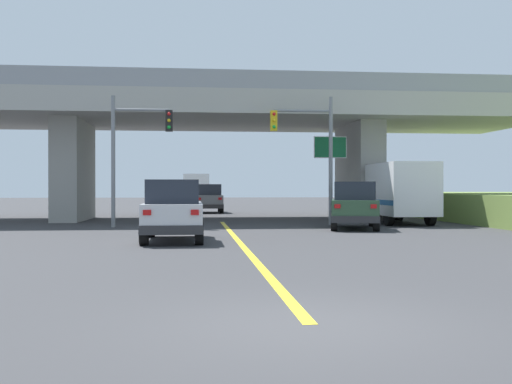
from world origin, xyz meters
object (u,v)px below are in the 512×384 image
traffic_signal_farside (133,144)px  highway_sign (330,156)px  box_truck (396,192)px  semi_truck_distant (196,190)px  suv_lead (173,211)px  suv_crossing (354,205)px  traffic_signal_nearside (311,144)px  sedan_oncoming (209,198)px

traffic_signal_farside → highway_sign: traffic_signal_farside is taller
box_truck → semi_truck_distant: bearing=108.7°
box_truck → highway_sign: size_ratio=1.42×
suv_lead → suv_crossing: 9.29m
box_truck → traffic_signal_nearside: (-4.48, -0.99, 2.29)m
sedan_oncoming → highway_sign: 13.59m
semi_truck_distant → traffic_signal_farside: bearing=-95.6°
sedan_oncoming → traffic_signal_farside: bearing=-103.6°
suv_crossing → traffic_signal_nearside: size_ratio=0.77×
box_truck → highway_sign: highway_sign is taller
box_truck → traffic_signal_farside: traffic_signal_farside is taller
sedan_oncoming → traffic_signal_nearside: 15.99m
traffic_signal_nearside → highway_sign: 3.61m
suv_lead → suv_crossing: size_ratio=0.92×
box_truck → traffic_signal_farside: (-12.77, -1.74, 2.17)m
suv_crossing → traffic_signal_farside: 10.19m
suv_crossing → box_truck: bearing=63.8°
suv_crossing → traffic_signal_farside: traffic_signal_farside is taller
sedan_oncoming → suv_crossing: bearing=-72.2°
traffic_signal_farside → semi_truck_distant: (3.00, 30.61, -2.13)m
sedan_oncoming → semi_truck_distant: bearing=93.2°
box_truck → semi_truck_distant: semi_truck_distant is taller
suv_crossing → traffic_signal_farside: (-9.59, 2.11, 2.72)m
suv_lead → semi_truck_distant: 38.15m
highway_sign → sedan_oncoming: bearing=117.1°
traffic_signal_farside → box_truck: bearing=7.8°
sedan_oncoming → highway_sign: size_ratio=0.93×
suv_lead → highway_sign: 14.13m
suv_crossing → highway_sign: bearing=100.2°
traffic_signal_nearside → traffic_signal_farside: 8.32m
highway_sign → semi_truck_distant: highway_sign is taller
suv_lead → sedan_oncoming: bearing=85.6°
box_truck → sedan_oncoming: (-8.95, 14.10, -0.56)m
box_truck → traffic_signal_nearside: 5.13m
box_truck → sedan_oncoming: 16.71m
suv_lead → traffic_signal_farside: bearing=105.2°
suv_crossing → box_truck: 5.03m
suv_crossing → box_truck: size_ratio=0.71×
suv_crossing → traffic_signal_nearside: 4.24m
suv_lead → highway_sign: (7.88, 11.48, 2.44)m
highway_sign → semi_truck_distant: size_ratio=0.61×
box_truck → traffic_signal_nearside: traffic_signal_nearside is taller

